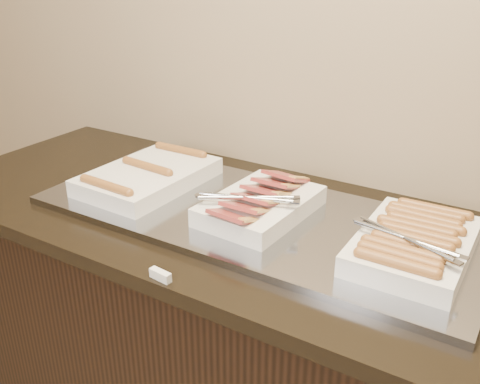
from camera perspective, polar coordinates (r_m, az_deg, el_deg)
name	(u,v)px	position (r m, az deg, el deg)	size (l,w,h in m)	color
counter	(255,351)	(1.69, 1.60, -16.64)	(2.06, 0.76, 0.90)	black
warming_tray	(255,216)	(1.44, 1.56, -2.58)	(1.20, 0.50, 0.02)	#91949E
dish_left	(149,176)	(1.62, -9.73, 1.69)	(0.28, 0.40, 0.07)	silver
dish_center	(260,204)	(1.41, 2.11, -1.26)	(0.26, 0.36, 0.09)	silver
dish_right	(413,243)	(1.28, 18.02, -5.16)	(0.27, 0.36, 0.08)	silver
label_holder	(160,275)	(1.20, -8.48, -8.77)	(0.05, 0.02, 0.02)	silver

